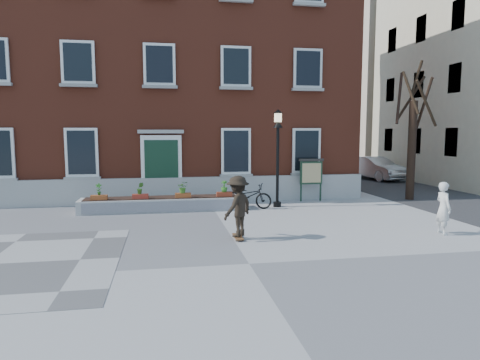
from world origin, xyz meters
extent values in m
plane|color=#949497|center=(0.00, 0.00, 0.00)|extent=(100.00, 100.00, 0.00)
imported|color=black|center=(1.39, 7.12, 0.50)|extent=(2.00, 1.45, 1.00)
imported|color=silver|center=(11.40, 15.82, 0.72)|extent=(2.43, 4.61, 1.44)
imported|color=silver|center=(6.25, 1.82, 0.79)|extent=(0.38, 0.57, 1.57)
cube|color=brown|center=(-2.00, 14.00, 6.00)|extent=(18.00, 10.00, 12.00)
cube|color=#ADADA8|center=(-2.00, 8.88, 0.55)|extent=(18.00, 0.24, 1.10)
cube|color=#A9A9A4|center=(-2.00, 8.75, 0.10)|extent=(2.60, 0.80, 0.20)
cube|color=#A3A39E|center=(-2.00, 8.90, 0.30)|extent=(2.20, 0.50, 0.20)
cube|color=white|center=(-2.00, 8.92, 1.65)|extent=(1.70, 0.12, 2.50)
cube|color=#133421|center=(-2.00, 8.87, 1.55)|extent=(1.40, 0.06, 2.30)
cube|color=#A6A6A1|center=(-2.00, 8.88, 3.05)|extent=(1.90, 0.25, 0.15)
cube|color=white|center=(-5.20, 8.90, 2.20)|extent=(1.30, 0.10, 2.00)
cube|color=black|center=(-5.20, 8.85, 2.20)|extent=(1.08, 0.04, 1.78)
cube|color=#A5A5A0|center=(-5.20, 8.84, 1.14)|extent=(1.44, 0.20, 0.12)
cube|color=white|center=(-5.20, 8.90, 5.80)|extent=(1.30, 0.10, 1.70)
cube|color=black|center=(-5.20, 8.85, 5.80)|extent=(1.08, 0.04, 1.48)
cube|color=gray|center=(-5.20, 8.84, 4.89)|extent=(1.44, 0.20, 0.12)
cube|color=white|center=(-2.00, 8.90, 5.80)|extent=(1.30, 0.10, 1.70)
cube|color=black|center=(-2.00, 8.85, 5.80)|extent=(1.08, 0.04, 1.48)
cube|color=gray|center=(-2.00, 8.84, 4.89)|extent=(1.44, 0.20, 0.12)
cube|color=white|center=(1.20, 8.90, 2.20)|extent=(1.30, 0.10, 2.00)
cube|color=black|center=(1.20, 8.85, 2.20)|extent=(1.08, 0.04, 1.78)
cube|color=#9C9C97|center=(1.20, 8.84, 1.14)|extent=(1.44, 0.20, 0.12)
cube|color=white|center=(1.20, 8.90, 5.80)|extent=(1.30, 0.10, 1.70)
cube|color=black|center=(1.20, 8.85, 5.80)|extent=(1.08, 0.04, 1.48)
cube|color=#999894|center=(1.20, 8.84, 4.89)|extent=(1.44, 0.20, 0.12)
cube|color=#9C9B97|center=(1.20, 8.84, 8.49)|extent=(1.44, 0.20, 0.12)
cube|color=silver|center=(4.40, 8.90, 2.20)|extent=(1.30, 0.10, 2.00)
cube|color=black|center=(4.40, 8.85, 2.20)|extent=(1.08, 0.04, 1.78)
cube|color=gray|center=(4.40, 8.84, 1.14)|extent=(1.44, 0.20, 0.12)
cube|color=silver|center=(4.40, 8.90, 5.80)|extent=(1.30, 0.10, 1.70)
cube|color=black|center=(4.40, 8.85, 5.80)|extent=(1.08, 0.04, 1.48)
cube|color=#9C9D98|center=(4.40, 8.84, 4.89)|extent=(1.44, 0.20, 0.12)
cube|color=#A2A39D|center=(4.40, 8.84, 8.49)|extent=(1.44, 0.20, 0.12)
cube|color=silver|center=(-2.00, 7.20, 0.25)|extent=(6.20, 1.10, 0.50)
cube|color=silver|center=(-2.00, 6.64, 0.25)|extent=(5.80, 0.02, 0.40)
cube|color=black|center=(-2.00, 7.20, 0.50)|extent=(5.80, 0.90, 0.06)
cube|color=brown|center=(-4.30, 6.95, 0.60)|extent=(0.60, 0.25, 0.20)
imported|color=#235C1B|center=(-4.30, 6.95, 0.92)|extent=(0.24, 0.24, 0.45)
cube|color=maroon|center=(-2.80, 6.95, 0.60)|extent=(0.60, 0.25, 0.20)
imported|color=#2F5E1C|center=(-2.80, 6.95, 0.92)|extent=(0.25, 0.25, 0.45)
cube|color=#944720|center=(-1.20, 6.95, 0.60)|extent=(0.60, 0.25, 0.20)
imported|color=#32671F|center=(-1.20, 6.95, 0.92)|extent=(0.40, 0.40, 0.45)
cube|color=maroon|center=(0.40, 6.95, 0.60)|extent=(0.60, 0.25, 0.20)
imported|color=#2A681F|center=(0.40, 6.95, 0.92)|extent=(0.25, 0.25, 0.45)
cylinder|color=black|center=(9.00, 8.00, 2.20)|extent=(0.36, 0.36, 4.40)
cylinder|color=#312016|center=(9.51, 8.00, 4.29)|extent=(0.12, 1.12, 2.23)
cylinder|color=black|center=(9.17, 8.52, 4.55)|extent=(1.18, 0.49, 1.97)
cylinder|color=black|center=(8.51, 8.36, 4.55)|extent=(0.88, 1.14, 2.35)
cylinder|color=black|center=(8.70, 7.78, 4.73)|extent=(0.60, 0.77, 1.90)
cylinder|color=#302215|center=(9.20, 7.37, 4.24)|extent=(1.39, 0.55, 1.95)
cylinder|color=black|center=(9.16, 8.13, 5.37)|extent=(0.43, 0.48, 1.58)
cube|color=#343437|center=(12.00, 18.00, 0.00)|extent=(8.00, 36.00, 0.01)
cube|color=beige|center=(18.00, 26.00, 6.50)|extent=(10.00, 11.00, 13.00)
cube|color=#3C3634|center=(18.00, 26.00, 13.25)|extent=(10.40, 11.40, 0.50)
cube|color=black|center=(13.04, 10.80, 2.50)|extent=(0.08, 1.00, 1.50)
cube|color=black|center=(13.04, 14.00, 2.50)|extent=(0.08, 1.00, 1.50)
cube|color=black|center=(13.04, 17.20, 2.50)|extent=(0.08, 1.00, 1.50)
cube|color=black|center=(13.04, 10.80, 5.80)|extent=(0.08, 1.00, 1.50)
cube|color=black|center=(13.04, 14.00, 5.80)|extent=(0.08, 1.00, 1.50)
cube|color=black|center=(13.04, 17.20, 5.80)|extent=(0.08, 1.00, 1.50)
cube|color=black|center=(13.04, 10.80, 9.00)|extent=(0.08, 1.00, 1.50)
cube|color=black|center=(13.04, 14.00, 9.00)|extent=(0.08, 1.00, 1.50)
cube|color=black|center=(13.04, 17.20, 9.00)|extent=(0.08, 1.00, 1.50)
cylinder|color=black|center=(2.62, 7.23, 0.10)|extent=(0.32, 0.32, 0.20)
cylinder|color=black|center=(2.62, 7.23, 1.60)|extent=(0.12, 0.12, 3.20)
cone|color=black|center=(2.62, 7.23, 3.35)|extent=(0.40, 0.40, 0.30)
cube|color=beige|center=(2.62, 7.23, 3.60)|extent=(0.24, 0.24, 0.34)
cone|color=black|center=(2.62, 7.23, 3.85)|extent=(0.40, 0.40, 0.16)
cylinder|color=#1A3425|center=(4.01, 8.39, 0.90)|extent=(0.08, 0.08, 1.80)
cylinder|color=#18301F|center=(4.91, 8.39, 0.90)|extent=(0.08, 0.08, 1.80)
cube|color=#1B3623|center=(4.46, 8.39, 1.25)|extent=(1.00, 0.10, 1.00)
cube|color=beige|center=(4.46, 8.33, 1.25)|extent=(0.85, 0.02, 0.85)
cube|color=#33302C|center=(4.46, 8.39, 1.82)|extent=(1.10, 0.16, 0.10)
cube|color=brown|center=(0.14, 2.34, 0.06)|extent=(0.22, 0.78, 0.03)
cylinder|color=black|center=(0.05, 2.06, 0.03)|extent=(0.03, 0.05, 0.05)
cylinder|color=black|center=(0.23, 2.06, 0.03)|extent=(0.03, 0.05, 0.05)
cylinder|color=black|center=(0.05, 2.62, 0.03)|extent=(0.03, 0.05, 0.05)
cylinder|color=black|center=(0.23, 2.62, 0.03)|extent=(0.03, 0.05, 0.05)
imported|color=black|center=(0.14, 2.34, 0.94)|extent=(1.25, 1.25, 1.74)
camera|label=1|loc=(-1.90, -9.43, 3.05)|focal=32.00mm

